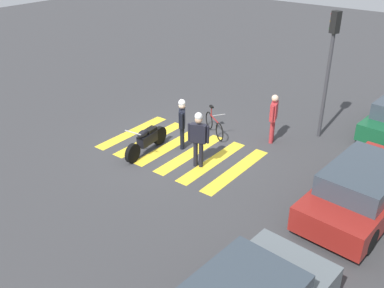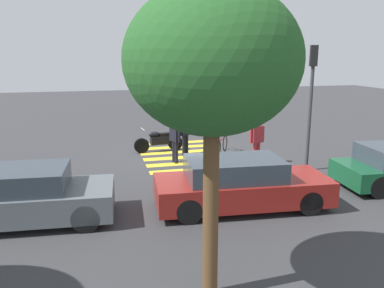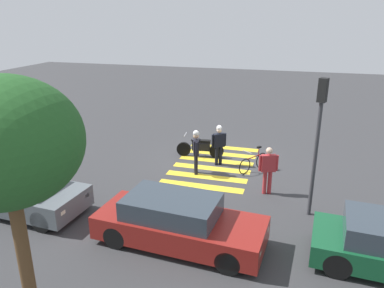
# 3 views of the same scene
# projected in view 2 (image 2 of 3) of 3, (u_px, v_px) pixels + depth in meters

# --- Properties ---
(ground_plane) EXTENTS (60.00, 60.00, 0.00)m
(ground_plane) POSITION_uv_depth(u_px,v_px,m) (181.00, 155.00, 16.35)
(ground_plane) COLOR #38383A
(police_motorcycle) EXTENTS (2.14, 0.62, 1.04)m
(police_motorcycle) POSITION_uv_depth(u_px,v_px,m) (159.00, 141.00, 16.77)
(police_motorcycle) COLOR black
(police_motorcycle) RESTS_ON ground_plane
(leaning_bicycle) EXTENTS (0.97, 1.43, 0.99)m
(leaning_bicycle) POSITION_uv_depth(u_px,v_px,m) (222.00, 145.00, 16.47)
(leaning_bicycle) COLOR black
(leaning_bicycle) RESTS_ON ground_plane
(officer_on_foot) EXTENTS (0.55, 0.44, 1.76)m
(officer_on_foot) POSITION_uv_depth(u_px,v_px,m) (185.00, 130.00, 16.21)
(officer_on_foot) COLOR black
(officer_on_foot) RESTS_ON ground_plane
(officer_by_motorcycle) EXTENTS (0.35, 0.65, 1.83)m
(officer_by_motorcycle) POSITION_uv_depth(u_px,v_px,m) (175.00, 136.00, 14.92)
(officer_by_motorcycle) COLOR black
(officer_by_motorcycle) RESTS_ON ground_plane
(pedestrian_bystander) EXTENTS (0.66, 0.35, 1.75)m
(pedestrian_bystander) POSITION_uv_depth(u_px,v_px,m) (257.00, 139.00, 14.66)
(pedestrian_bystander) COLOR #B22D33
(pedestrian_bystander) RESTS_ON ground_plane
(crosswalk_stripes) EXTENTS (3.27, 4.95, 0.01)m
(crosswalk_stripes) POSITION_uv_depth(u_px,v_px,m) (181.00, 155.00, 16.35)
(crosswalk_stripes) COLOR yellow
(crosswalk_stripes) RESTS_ON ground_plane
(car_maroon_wagon) EXTENTS (4.81, 2.14, 1.39)m
(car_maroon_wagon) POSITION_uv_depth(u_px,v_px,m) (240.00, 184.00, 10.62)
(car_maroon_wagon) COLOR black
(car_maroon_wagon) RESTS_ON ground_plane
(car_grey_coupe) EXTENTS (4.09, 2.13, 1.39)m
(car_grey_coupe) POSITION_uv_depth(u_px,v_px,m) (30.00, 196.00, 9.71)
(car_grey_coupe) COLOR black
(car_grey_coupe) RESTS_ON ground_plane
(traffic_light_pole) EXTENTS (0.31, 0.36, 4.39)m
(traffic_light_pole) POSITION_uv_depth(u_px,v_px,m) (311.00, 89.00, 13.50)
(traffic_light_pole) COLOR #38383D
(traffic_light_pole) RESTS_ON ground_plane
(street_tree_mid) EXTENTS (2.74, 2.74, 5.19)m
(street_tree_mid) POSITION_uv_depth(u_px,v_px,m) (212.00, 62.00, 5.97)
(street_tree_mid) COLOR brown
(street_tree_mid) RESTS_ON ground_plane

